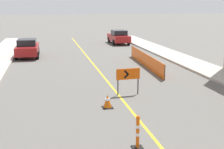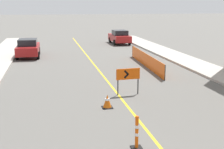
# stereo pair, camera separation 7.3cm
# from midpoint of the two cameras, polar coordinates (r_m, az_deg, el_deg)

# --- Properties ---
(lane_stripe) EXTENTS (0.12, 49.27, 0.01)m
(lane_stripe) POSITION_cam_midpoint_polar(r_m,az_deg,el_deg) (19.08, -0.95, -0.95)
(lane_stripe) COLOR gold
(lane_stripe) RESTS_ON ground_plane
(sidewalk_right) EXTENTS (2.44, 49.27, 0.15)m
(sidewalk_right) POSITION_cam_midpoint_polar(r_m,az_deg,el_deg) (21.68, 18.72, 0.23)
(sidewalk_right) COLOR #ADA89E
(sidewalk_right) RESTS_ON ground_plane
(traffic_cone_fourth) EXTENTS (0.47, 0.47, 0.61)m
(traffic_cone_fourth) POSITION_cam_midpoint_polar(r_m,az_deg,el_deg) (13.92, -0.72, -4.92)
(traffic_cone_fourth) COLOR black
(traffic_cone_fourth) RESTS_ON ground_plane
(delineator_post_rear) EXTENTS (0.35, 0.35, 1.11)m
(delineator_post_rear) POSITION_cam_midpoint_polar(r_m,az_deg,el_deg) (10.12, 4.76, -10.88)
(delineator_post_rear) COLOR black
(delineator_post_rear) RESTS_ON ground_plane
(arrow_barricade_primary) EXTENTS (1.24, 0.16, 1.36)m
(arrow_barricade_primary) POSITION_cam_midpoint_polar(r_m,az_deg,el_deg) (15.77, 3.09, -0.16)
(arrow_barricade_primary) COLOR #EF560C
(arrow_barricade_primary) RESTS_ON ground_plane
(safety_mesh_fence) EXTENTS (0.49, 9.01, 0.97)m
(safety_mesh_fence) POSITION_cam_midpoint_polar(r_m,az_deg,el_deg) (23.22, 6.27, 2.66)
(safety_mesh_fence) COLOR #EF560C
(safety_mesh_fence) RESTS_ON ground_plane
(parked_car_curb_near) EXTENTS (1.94, 4.34, 1.59)m
(parked_car_curb_near) POSITION_cam_midpoint_polar(r_m,az_deg,el_deg) (28.16, -15.01, 4.72)
(parked_car_curb_near) COLOR maroon
(parked_car_curb_near) RESTS_ON ground_plane
(parked_car_curb_mid) EXTENTS (1.94, 4.33, 1.59)m
(parked_car_curb_mid) POSITION_cam_midpoint_polar(r_m,az_deg,el_deg) (36.44, 1.45, 6.89)
(parked_car_curb_mid) COLOR maroon
(parked_car_curb_mid) RESTS_ON ground_plane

